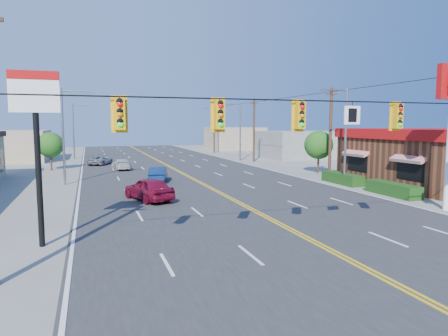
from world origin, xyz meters
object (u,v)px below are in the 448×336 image
object	(u,v)px
car_blue	(158,175)
car_silver	(101,161)
kfc	(448,156)
pizza_hut_sign	(36,122)
car_magenta	(149,190)
car_white	(121,165)
signal_span	(324,129)

from	to	relation	value
car_blue	car_silver	world-z (taller)	car_blue
kfc	pizza_hut_sign	xyz separation A→B (m)	(-30.90, -8.00, 2.80)
kfc	car_magenta	world-z (taller)	kfc
kfc	car_white	world-z (taller)	kfc
signal_span	car_white	xyz separation A→B (m)	(-5.52, 31.51, -4.29)
car_blue	pizza_hut_sign	bearing A→B (deg)	79.92
signal_span	car_magenta	world-z (taller)	signal_span
car_magenta	car_white	world-z (taller)	car_magenta
car_silver	pizza_hut_sign	bearing A→B (deg)	108.80
car_blue	car_silver	bearing A→B (deg)	-61.13
pizza_hut_sign	car_magenta	size ratio (longest dim) A/B	1.52
car_magenta	car_blue	world-z (taller)	car_magenta
car_blue	car_silver	size ratio (longest dim) A/B	0.96
kfc	car_silver	size ratio (longest dim) A/B	3.96
car_blue	car_white	bearing A→B (deg)	-63.18
kfc	car_silver	distance (m)	37.75
car_magenta	car_blue	size ratio (longest dim) A/B	1.15
kfc	car_white	distance (m)	32.19
pizza_hut_sign	car_blue	size ratio (longest dim) A/B	1.74
kfc	car_white	xyz separation A→B (m)	(-25.54, 19.51, -1.79)
pizza_hut_sign	car_silver	distance (m)	34.21
kfc	car_silver	xyz separation A→B (m)	(-27.55, 25.74, -1.81)
pizza_hut_sign	car_blue	xyz separation A→B (m)	(7.70, 16.95, -4.53)
pizza_hut_sign	car_white	bearing A→B (deg)	78.97
kfc	pizza_hut_sign	size ratio (longest dim) A/B	2.38
signal_span	kfc	xyz separation A→B (m)	(20.02, 12.00, -2.51)
car_blue	car_white	xyz separation A→B (m)	(-2.34, 10.56, -0.06)
signal_span	kfc	size ratio (longest dim) A/B	1.49
signal_span	car_blue	xyz separation A→B (m)	(-3.18, 20.95, -4.24)
signal_span	car_magenta	distance (m)	14.15
pizza_hut_sign	car_white	xyz separation A→B (m)	(5.36, 27.51, -4.59)
car_magenta	car_blue	distance (m)	8.70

